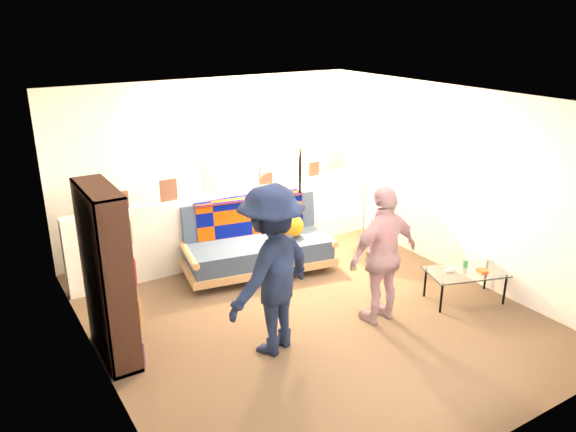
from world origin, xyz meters
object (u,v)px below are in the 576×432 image
object	(u,v)px
futon_sofa	(258,243)
person_right	(383,255)
floor_lamp	(300,176)
coffee_table	(466,273)
person_left	(272,271)
bookshelf	(108,281)

from	to	relation	value
futon_sofa	person_right	distance (m)	1.95
floor_lamp	coffee_table	bearing A→B (deg)	-66.68
floor_lamp	person_left	size ratio (longest dim) A/B	0.94
coffee_table	person_left	xyz separation A→B (m)	(-2.44, 0.33, 0.51)
coffee_table	floor_lamp	bearing A→B (deg)	113.32
bookshelf	person_left	distance (m)	1.57
person_left	coffee_table	bearing A→B (deg)	150.39
coffee_table	person_right	xyz separation A→B (m)	(-1.13, 0.20, 0.42)
futon_sofa	person_left	distance (m)	1.94
futon_sofa	coffee_table	world-z (taller)	futon_sofa
bookshelf	floor_lamp	xyz separation A→B (m)	(2.90, 1.10, 0.33)
bookshelf	person_right	world-z (taller)	bookshelf
floor_lamp	person_left	bearing A→B (deg)	-129.71
futon_sofa	floor_lamp	bearing A→B (deg)	9.14
futon_sofa	person_right	bearing A→B (deg)	-73.72
person_left	person_right	distance (m)	1.32
futon_sofa	person_left	xyz separation A→B (m)	(-0.78, -1.71, 0.48)
person_right	futon_sofa	bearing A→B (deg)	-76.40
person_left	person_right	size ratio (longest dim) A/B	1.12
coffee_table	person_right	world-z (taller)	person_right
person_right	bookshelf	bearing A→B (deg)	-20.22
person_left	person_right	world-z (taller)	person_left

